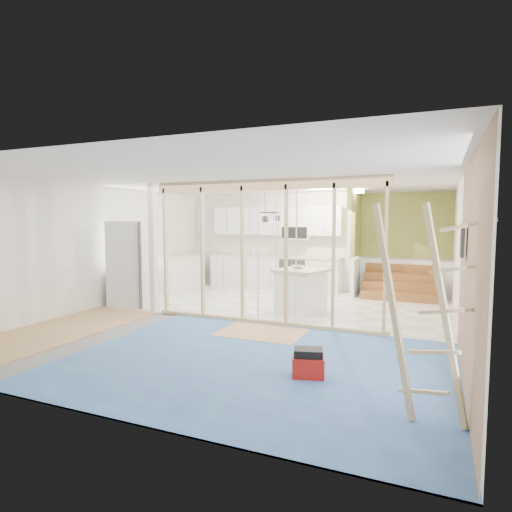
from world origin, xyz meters
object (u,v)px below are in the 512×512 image
at_px(ladder, 425,312).
at_px(toolbox, 308,364).
at_px(island, 301,291).
at_px(fridge, 132,263).

bearing_deg(ladder, toolbox, 176.72).
bearing_deg(ladder, island, 143.59).
relative_size(fridge, island, 1.71).
height_order(toolbox, ladder, ladder).
distance_m(island, ladder, 4.84).
distance_m(fridge, island, 3.75).
height_order(island, toolbox, island).
relative_size(island, toolbox, 2.48).
relative_size(fridge, toolbox, 4.23).
xyz_separation_m(fridge, island, (3.62, 0.82, -0.49)).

